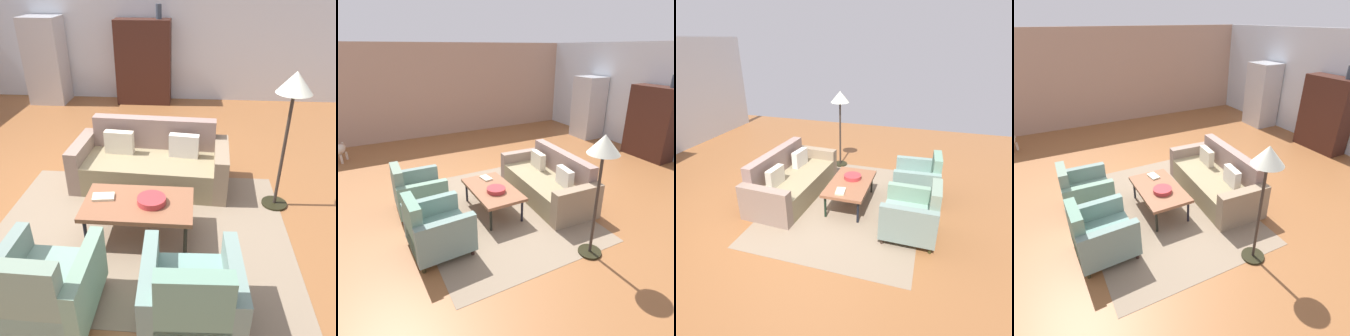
# 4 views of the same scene
# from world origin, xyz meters

# --- Properties ---
(ground_plane) EXTENTS (11.30, 11.30, 0.00)m
(ground_plane) POSITION_xyz_m (0.00, 0.00, 0.00)
(ground_plane) COLOR brown
(area_rug) EXTENTS (3.40, 2.60, 0.01)m
(area_rug) POSITION_xyz_m (0.43, -0.80, 0.00)
(area_rug) COLOR #84715B
(area_rug) RESTS_ON ground
(couch) EXTENTS (2.14, 1.00, 0.86)m
(couch) POSITION_xyz_m (0.44, 0.34, 0.29)
(couch) COLOR #867958
(couch) RESTS_ON ground
(coffee_table) EXTENTS (1.20, 0.70, 0.44)m
(coffee_table) POSITION_xyz_m (0.43, -0.85, 0.40)
(coffee_table) COLOR black
(coffee_table) RESTS_ON ground
(armchair_left) EXTENTS (0.81, 0.81, 0.88)m
(armchair_left) POSITION_xyz_m (-0.17, -2.01, 0.34)
(armchair_left) COLOR #36281F
(armchair_left) RESTS_ON ground
(armchair_right) EXTENTS (0.83, 0.83, 0.88)m
(armchair_right) POSITION_xyz_m (1.03, -2.01, 0.34)
(armchair_right) COLOR black
(armchair_right) RESTS_ON ground
(fruit_bowl) EXTENTS (0.31, 0.31, 0.07)m
(fruit_bowl) POSITION_xyz_m (0.58, -0.85, 0.48)
(fruit_bowl) COLOR #AE3135
(fruit_bowl) RESTS_ON coffee_table
(book_stack) EXTENTS (0.26, 0.18, 0.03)m
(book_stack) POSITION_xyz_m (0.04, -0.79, 0.46)
(book_stack) COLOR beige
(book_stack) RESTS_ON coffee_table
(floor_lamp) EXTENTS (0.40, 0.40, 1.72)m
(floor_lamp) POSITION_xyz_m (2.09, -0.13, 1.44)
(floor_lamp) COLOR black
(floor_lamp) RESTS_ON ground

